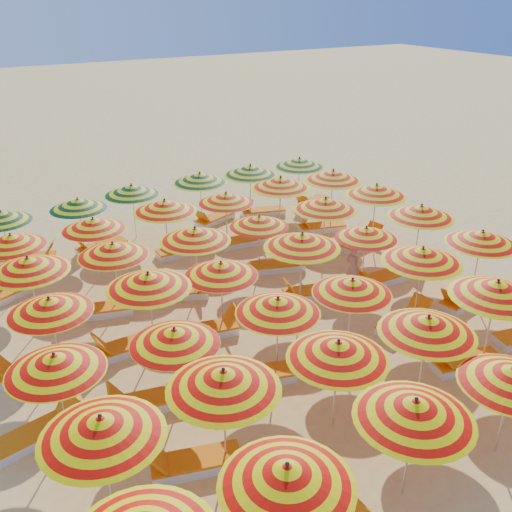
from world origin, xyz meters
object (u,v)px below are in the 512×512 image
umbrella_30 (11,240)px  lounger_3 (194,463)px  umbrella_19 (148,281)px  umbrella_33 (226,198)px  umbrella_37 (78,204)px  lounger_10 (463,299)px  lounger_18 (181,292)px  umbrella_2 (415,410)px  lounger_28 (262,212)px  umbrella_15 (352,286)px  lounger_25 (30,258)px  lounger_17 (100,310)px  umbrella_38 (132,190)px  umbrella_6 (101,427)px  umbrella_8 (338,350)px  lounger_23 (245,240)px  lounger_27 (214,219)px  umbrella_28 (325,204)px  lounger_6 (39,432)px  umbrella_29 (376,190)px  umbrella_21 (302,241)px  umbrella_25 (113,250)px  umbrella_1 (287,476)px  lounger_24 (321,227)px  umbrella_24 (28,265)px  umbrella_32 (165,206)px  umbrella_9 (428,325)px  lounger_9 (404,323)px  umbrella_12 (55,363)px  umbrella_40 (250,170)px  lounger_29 (312,203)px  umbrella_20 (221,269)px  lounger_15 (379,279)px  umbrella_26 (195,235)px  lounger_21 (0,297)px  lounger_16 (430,262)px  lounger_13 (207,330)px  umbrella_36 (1,216)px  umbrella_18 (50,306)px  lounger_11 (34,373)px  umbrella_7 (223,380)px  lounger_4 (465,362)px  lounger_19 (279,265)px  lounger_14 (311,292)px  lounger_26 (101,247)px  umbrella_10 (497,289)px  beachgoer_a (353,268)px  lounger_7 (149,401)px  lounger_20 (361,242)px  umbrella_39 (200,178)px  umbrella_35 (333,176)px  lounger_8 (256,376)px

umbrella_30 → lounger_3: umbrella_30 is taller
umbrella_19 → lounger_3: bearing=-100.3°
umbrella_33 → umbrella_37: (-4.48, 1.99, -0.03)m
lounger_10 → lounger_18: 8.15m
umbrella_2 → lounger_28: bearing=70.3°
umbrella_15 → lounger_3: bearing=-161.1°
umbrella_33 → lounger_25: (-6.24, 2.04, -1.63)m
lounger_17 → lounger_28: bearing=-135.6°
umbrella_38 → umbrella_6: bearing=-110.6°
umbrella_8 → lounger_23: size_ratio=1.30×
lounger_27 → umbrella_28: bearing=90.0°
umbrella_33 → lounger_6: size_ratio=1.37×
umbrella_29 → umbrella_21: bearing=-153.1°
umbrella_25 → lounger_25: (-1.67, 4.29, -1.65)m
umbrella_19 → lounger_6: bearing=-149.3°
umbrella_1 → lounger_24: bearing=52.1°
umbrella_25 → umbrella_37: (0.10, 4.25, -0.06)m
lounger_6 → lounger_23: same height
umbrella_24 → umbrella_32: 5.09m
umbrella_9 → lounger_9: bearing=52.9°
umbrella_12 → lounger_24: bearing=30.2°
umbrella_33 → umbrella_2: bearing=-101.0°
umbrella_15 → umbrella_40: 9.40m
lounger_23 → lounger_29: 4.70m
umbrella_20 → lounger_15: umbrella_20 is taller
umbrella_15 → umbrella_26: (-2.07, 4.49, 0.11)m
umbrella_12 → lounger_21: bearing=93.6°
lounger_16 → lounger_18: 8.10m
lounger_27 → lounger_18: bearing=33.7°
umbrella_20 → lounger_13: (-0.50, -0.08, -1.62)m
umbrella_15 → lounger_17: size_ratio=1.14×
umbrella_36 → umbrella_18: bearing=-88.7°
umbrella_25 → lounger_11: bearing=-140.8°
umbrella_7 → lounger_4: size_ratio=1.46×
lounger_19 → lounger_14: bearing=-75.4°
lounger_26 → umbrella_21: bearing=111.7°
lounger_24 → lounger_29: bearing=-100.9°
umbrella_15 → lounger_11: umbrella_15 is taller
lounger_16 → umbrella_10: bearing=63.4°
lounger_11 → lounger_13: (4.25, -0.32, 0.00)m
umbrella_33 → lounger_11: umbrella_33 is taller
umbrella_2 → beachgoer_a: (3.99, 6.55, -1.23)m
umbrella_7 → umbrella_15: 4.73m
umbrella_7 → lounger_7: size_ratio=1.47×
umbrella_8 → lounger_20: 9.44m
lounger_26 → beachgoer_a: size_ratio=1.31×
umbrella_39 → lounger_18: umbrella_39 is taller
umbrella_33 → umbrella_35: umbrella_35 is taller
umbrella_30 → lounger_8: (4.01, -7.01, -1.58)m
umbrella_10 → lounger_9: bearing=106.7°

